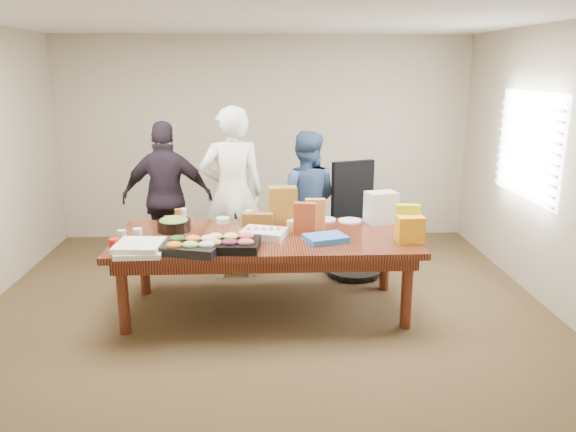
{
  "coord_description": "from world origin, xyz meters",
  "views": [
    {
      "loc": [
        -0.02,
        -5.01,
        2.27
      ],
      "look_at": [
        0.21,
        0.1,
        0.91
      ],
      "focal_mm": 34.68,
      "sensor_mm": 36.0,
      "label": 1
    }
  ],
  "objects_px": {
    "person_center": "(232,194)",
    "office_chair": "(355,223)",
    "salad_bowl": "(174,225)",
    "conference_table": "(266,273)",
    "person_right": "(305,201)",
    "sheet_cake": "(264,233)"
  },
  "relations": [
    {
      "from": "person_right",
      "to": "sheet_cake",
      "type": "relative_size",
      "value": 4.01
    },
    {
      "from": "person_right",
      "to": "office_chair",
      "type": "bearing_deg",
      "value": 162.9
    },
    {
      "from": "person_center",
      "to": "sheet_cake",
      "type": "height_order",
      "value": "person_center"
    },
    {
      "from": "person_center",
      "to": "salad_bowl",
      "type": "xyz_separation_m",
      "value": [
        -0.53,
        -0.71,
        -0.15
      ]
    },
    {
      "from": "office_chair",
      "to": "person_right",
      "type": "bearing_deg",
      "value": 131.61
    },
    {
      "from": "office_chair",
      "to": "sheet_cake",
      "type": "distance_m",
      "value": 1.39
    },
    {
      "from": "sheet_cake",
      "to": "office_chair",
      "type": "bearing_deg",
      "value": 60.71
    },
    {
      "from": "conference_table",
      "to": "salad_bowl",
      "type": "height_order",
      "value": "salad_bowl"
    },
    {
      "from": "person_right",
      "to": "sheet_cake",
      "type": "bearing_deg",
      "value": 79.69
    },
    {
      "from": "conference_table",
      "to": "person_center",
      "type": "distance_m",
      "value": 1.14
    },
    {
      "from": "person_center",
      "to": "person_right",
      "type": "distance_m",
      "value": 0.87
    },
    {
      "from": "conference_table",
      "to": "person_right",
      "type": "height_order",
      "value": "person_right"
    },
    {
      "from": "conference_table",
      "to": "person_right",
      "type": "bearing_deg",
      "value": 68.76
    },
    {
      "from": "sheet_cake",
      "to": "salad_bowl",
      "type": "height_order",
      "value": "salad_bowl"
    },
    {
      "from": "person_right",
      "to": "salad_bowl",
      "type": "bearing_deg",
      "value": 46.95
    },
    {
      "from": "conference_table",
      "to": "sheet_cake",
      "type": "xyz_separation_m",
      "value": [
        -0.02,
        -0.04,
        0.41
      ]
    },
    {
      "from": "conference_table",
      "to": "office_chair",
      "type": "bearing_deg",
      "value": 42.1
    },
    {
      "from": "sheet_cake",
      "to": "salad_bowl",
      "type": "distance_m",
      "value": 0.9
    },
    {
      "from": "sheet_cake",
      "to": "person_center",
      "type": "bearing_deg",
      "value": 127.19
    },
    {
      "from": "person_right",
      "to": "sheet_cake",
      "type": "distance_m",
      "value": 1.32
    },
    {
      "from": "person_center",
      "to": "office_chair",
      "type": "bearing_deg",
      "value": 170.19
    },
    {
      "from": "office_chair",
      "to": "person_right",
      "type": "relative_size",
      "value": 0.76
    }
  ]
}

